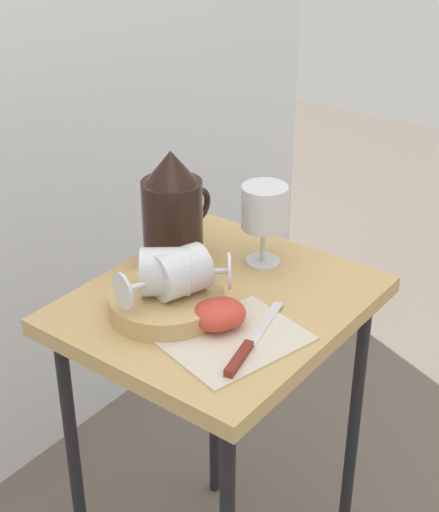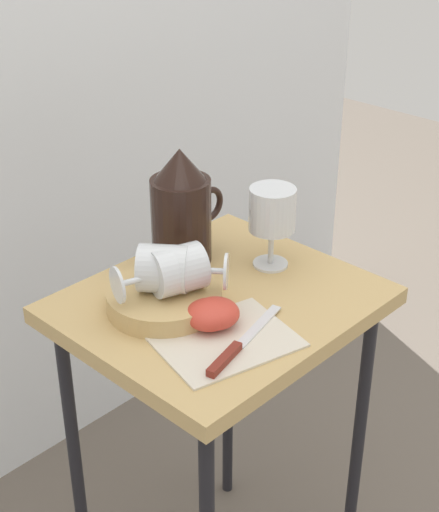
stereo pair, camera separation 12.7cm
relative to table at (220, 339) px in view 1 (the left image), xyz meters
name	(u,v)px [view 1 (the left image)]	position (x,y,z in m)	size (l,w,h in m)	color
table	(220,339)	(0.00, 0.00, 0.00)	(0.50, 0.43, 0.72)	tan
linen_napkin	(235,340)	(-0.09, -0.10, 0.09)	(0.21, 0.16, 0.00)	beige
basket_tray	(166,302)	(-0.09, 0.04, 0.10)	(0.19, 0.19, 0.04)	tan
pitcher	(173,218)	(0.05, 0.14, 0.17)	(0.16, 0.11, 0.22)	black
wine_glass_upright	(264,211)	(0.15, 0.01, 0.19)	(0.08, 0.08, 0.15)	silver
wine_glass_tipped_near	(178,273)	(-0.08, 0.03, 0.16)	(0.16, 0.11, 0.08)	silver
wine_glass_tipped_far	(168,272)	(-0.08, 0.04, 0.16)	(0.14, 0.16, 0.08)	silver
apple_half_left	(216,315)	(-0.08, -0.05, 0.11)	(0.08, 0.08, 0.04)	#CC3D2D
apple_half_right	(222,313)	(-0.07, -0.06, 0.11)	(0.08, 0.08, 0.04)	#CC3D2D
knife	(247,347)	(-0.10, -0.13, 0.09)	(0.21, 0.07, 0.01)	silver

